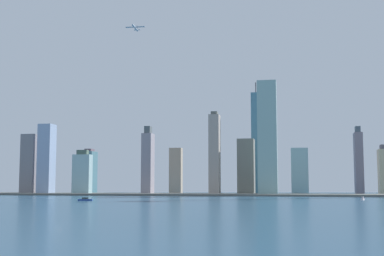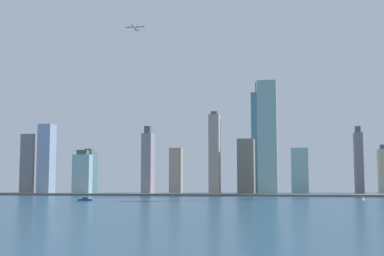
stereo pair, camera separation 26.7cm
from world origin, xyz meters
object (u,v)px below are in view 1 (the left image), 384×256
skyscraper_2 (300,171)px  skyscraper_11 (46,159)px  skyscraper_13 (176,171)px  skyscraper_3 (89,172)px  skyscraper_4 (82,174)px  skyscraper_7 (148,163)px  skyscraper_9 (359,162)px  skyscraper_0 (256,143)px  skyscraper_1 (30,164)px  boat_4 (85,200)px  skyscraper_12 (246,167)px  airplane (135,28)px  skyscraper_8 (215,154)px  skyscraper_5 (267,138)px  boat_2 (363,199)px

skyscraper_2 → skyscraper_11: skyscraper_11 is taller
skyscraper_13 → skyscraper_3: bearing=178.2°
skyscraper_11 → skyscraper_3: bearing=69.1°
skyscraper_4 → skyscraper_7: 99.96m
skyscraper_9 → skyscraper_2: bearing=-161.9°
skyscraper_0 → skyscraper_1: bearing=-169.2°
skyscraper_0 → boat_4: size_ratio=11.86×
skyscraper_0 → skyscraper_9: (154.53, 6.57, -31.03)m
skyscraper_3 → skyscraper_11: skyscraper_11 is taller
skyscraper_4 → boat_4: size_ratio=4.50×
skyscraper_0 → skyscraper_12: bearing=-111.1°
skyscraper_1 → skyscraper_12: 339.20m
skyscraper_1 → airplane: airplane is taller
boat_4 → skyscraper_13: bearing=73.1°
skyscraper_3 → skyscraper_7: skyscraper_7 is taller
skyscraper_4 → skyscraper_7: bearing=11.1°
skyscraper_8 → skyscraper_3: bearing=162.1°
skyscraper_1 → skyscraper_5: bearing=-1.6°
boat_2 → airplane: 375.96m
skyscraper_12 → skyscraper_8: bearing=-149.1°
skyscraper_1 → skyscraper_9: 510.53m
skyscraper_3 → skyscraper_7: (126.40, -80.19, 11.85)m
skyscraper_7 → airplane: 203.40m
skyscraper_9 → skyscraper_0: bearing=-177.6°
skyscraper_8 → skyscraper_9: skyscraper_8 is taller
skyscraper_4 → skyscraper_11: size_ratio=0.62×
boat_4 → airplane: bearing=77.2°
skyscraper_2 → skyscraper_3: 352.16m
skyscraper_9 → airplane: 391.55m
skyscraper_12 → airplane: 264.16m
skyscraper_8 → boat_2: (186.27, -203.00, -58.92)m
skyscraper_5 → airplane: airplane is taller
skyscraper_8 → boat_2: size_ratio=16.76×
skyscraper_1 → skyscraper_8: (293.46, 6.27, 13.21)m
skyscraper_0 → skyscraper_13: skyscraper_0 is taller
skyscraper_5 → skyscraper_11: skyscraper_5 is taller
skyscraper_12 → skyscraper_4: bearing=-167.8°
skyscraper_3 → skyscraper_5: skyscraper_5 is taller
airplane → skyscraper_4: bearing=-128.6°
skyscraper_0 → skyscraper_7: skyscraper_0 is taller
airplane → skyscraper_8: bearing=133.0°
airplane → skyscraper_0: bearing=133.0°
skyscraper_12 → skyscraper_2: bearing=8.4°
skyscraper_3 → skyscraper_11: size_ratio=0.69×
skyscraper_7 → skyscraper_9: bearing=13.3°
boat_4 → airplane: size_ratio=0.53×
skyscraper_8 → boat_4: (-87.44, -276.54, -59.03)m
airplane → boat_4: bearing=-1.4°
skyscraper_9 → skyscraper_12: (-167.67, -40.57, -7.10)m
skyscraper_4 → boat_4: skyscraper_4 is taller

